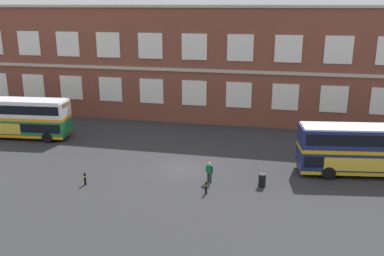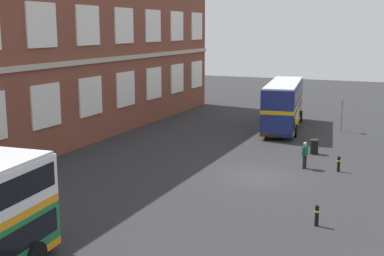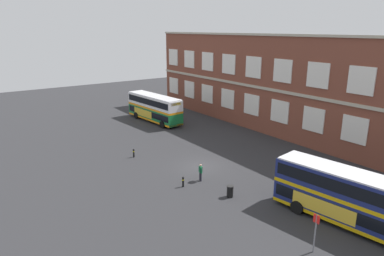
# 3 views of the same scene
# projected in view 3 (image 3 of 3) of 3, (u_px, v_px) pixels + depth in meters

# --- Properties ---
(ground_plane) EXTENTS (120.00, 120.00, 0.00)m
(ground_plane) POSITION_uv_depth(u_px,v_px,m) (215.00, 162.00, 37.17)
(ground_plane) COLOR #2B2B2D
(brick_terminal_building) EXTENTS (55.68, 8.19, 13.26)m
(brick_terminal_building) POSITION_uv_depth(u_px,v_px,m) (302.00, 86.00, 45.58)
(brick_terminal_building) COLOR brown
(brick_terminal_building) RESTS_ON ground
(double_decker_near) EXTENTS (11.18, 3.57, 4.07)m
(double_decker_near) POSITION_uv_depth(u_px,v_px,m) (154.00, 108.00, 52.83)
(double_decker_near) COLOR #197038
(double_decker_near) RESTS_ON ground
(double_decker_middle) EXTENTS (11.25, 4.11, 4.07)m
(double_decker_middle) POSITION_uv_depth(u_px,v_px,m) (349.00, 197.00, 24.86)
(double_decker_middle) COLOR navy
(double_decker_middle) RESTS_ON ground
(waiting_passenger) EXTENTS (0.63, 0.35, 1.70)m
(waiting_passenger) POSITION_uv_depth(u_px,v_px,m) (201.00, 172.00, 32.36)
(waiting_passenger) COLOR black
(waiting_passenger) RESTS_ON ground
(bus_stand_flag) EXTENTS (0.44, 0.10, 2.70)m
(bus_stand_flag) POSITION_uv_depth(u_px,v_px,m) (315.00, 230.00, 21.80)
(bus_stand_flag) COLOR slate
(bus_stand_flag) RESTS_ON ground
(station_litter_bin) EXTENTS (0.60, 0.60, 1.03)m
(station_litter_bin) POSITION_uv_depth(u_px,v_px,m) (230.00, 191.00, 29.39)
(station_litter_bin) COLOR black
(station_litter_bin) RESTS_ON ground
(safety_bollard_west) EXTENTS (0.19, 0.19, 0.95)m
(safety_bollard_west) POSITION_uv_depth(u_px,v_px,m) (183.00, 182.00, 31.26)
(safety_bollard_west) COLOR black
(safety_bollard_west) RESTS_ON ground
(safety_bollard_east) EXTENTS (0.19, 0.19, 0.95)m
(safety_bollard_east) POSITION_uv_depth(u_px,v_px,m) (134.00, 153.00, 38.43)
(safety_bollard_east) COLOR black
(safety_bollard_east) RESTS_ON ground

